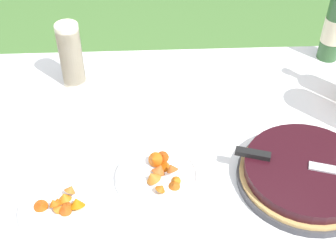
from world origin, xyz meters
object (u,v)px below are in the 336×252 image
snack_plate_far (158,175)px  cup_stack (71,55)px  cider_bottle_green (336,24)px  snack_plate_right (64,206)px  serving_knife (297,162)px  berry_tart (306,174)px

snack_plate_far → cup_stack: bearing=121.1°
cup_stack → snack_plate_far: cup_stack is taller
cup_stack → snack_plate_far: (0.26, -0.43, -0.09)m
cup_stack → cider_bottle_green: bearing=7.2°
cider_bottle_green → snack_plate_right: size_ratio=1.55×
snack_plate_far → snack_plate_right: bearing=-159.2°
cup_stack → serving_knife: bearing=-36.3°
snack_plate_right → serving_knife: bearing=6.8°
cider_bottle_green → cup_stack: bearing=-172.8°
serving_knife → cider_bottle_green: (0.26, 0.55, 0.07)m
cup_stack → snack_plate_far: size_ratio=0.98×
snack_plate_far → serving_knife: bearing=-3.2°
cup_stack → cider_bottle_green: (0.86, 0.11, 0.03)m
cup_stack → snack_plate_right: (0.02, -0.51, -0.10)m
serving_knife → cup_stack: 0.75m
cider_bottle_green → snack_plate_far: size_ratio=1.56×
berry_tart → cup_stack: size_ratio=1.63×
cup_stack → snack_plate_far: bearing=-58.9°
serving_knife → snack_plate_right: (-0.58, -0.07, -0.05)m
cup_stack → cider_bottle_green: size_ratio=0.62×
serving_knife → cup_stack: cup_stack is taller
serving_knife → cup_stack: (-0.61, 0.44, 0.04)m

